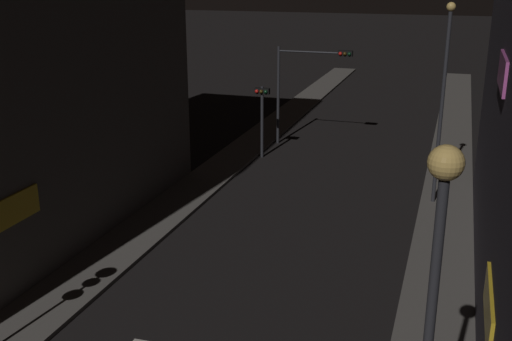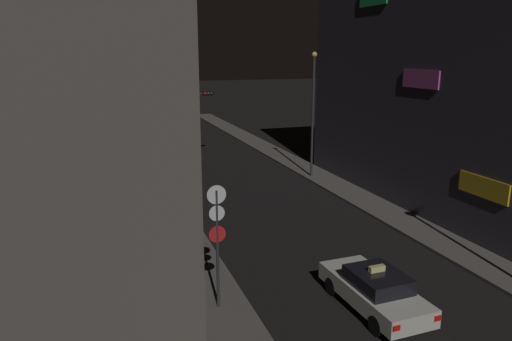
% 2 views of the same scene
% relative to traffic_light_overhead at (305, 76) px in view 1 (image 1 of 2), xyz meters
% --- Properties ---
extents(sidewalk_left, '(2.20, 65.17, 0.14)m').
position_rel_traffic_light_overhead_xyz_m(sidewalk_left, '(-2.92, -3.18, -4.00)').
color(sidewalk_left, '#5B5651').
rests_on(sidewalk_left, ground_plane).
extents(sidewalk_right, '(2.20, 65.17, 0.14)m').
position_rel_traffic_light_overhead_xyz_m(sidewalk_right, '(8.29, -3.18, -4.00)').
color(sidewalk_right, '#5B5651').
rests_on(sidewalk_right, ground_plane).
extents(traffic_light_overhead, '(4.29, 0.41, 5.67)m').
position_rel_traffic_light_overhead_xyz_m(traffic_light_overhead, '(0.00, 0.00, 0.00)').
color(traffic_light_overhead, '#2D2D33').
rests_on(traffic_light_overhead, ground_plane).
extents(traffic_light_left_kerb, '(0.80, 0.42, 3.91)m').
position_rel_traffic_light_overhead_xyz_m(traffic_light_left_kerb, '(-1.57, -3.09, -1.28)').
color(traffic_light_left_kerb, '#2D2D33').
rests_on(traffic_light_left_kerb, ground_plane).
extents(street_lamp_near_block, '(0.52, 0.52, 7.33)m').
position_rel_traffic_light_overhead_xyz_m(street_lamp_near_block, '(8.20, -25.35, 1.10)').
color(street_lamp_near_block, '#2D2D33').
rests_on(street_lamp_near_block, sidewalk_right).
extents(street_lamp_far_block, '(0.37, 0.37, 8.43)m').
position_rel_traffic_light_overhead_xyz_m(street_lamp_far_block, '(7.72, -7.56, 0.91)').
color(street_lamp_far_block, '#2D2D33').
rests_on(street_lamp_far_block, sidewalk_right).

